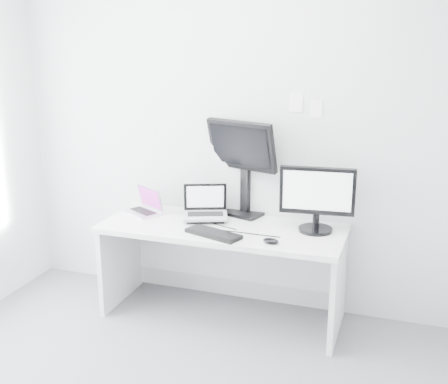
{
  "coord_description": "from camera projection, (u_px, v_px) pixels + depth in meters",
  "views": [
    {
      "loc": [
        1.29,
        -2.52,
        2.12
      ],
      "look_at": [
        0.02,
        1.23,
        1.0
      ],
      "focal_mm": 45.74,
      "sensor_mm": 36.0,
      "label": 1
    }
  ],
  "objects": [
    {
      "name": "speaker",
      "position": [
        197.0,
        202.0,
        4.48
      ],
      "size": [
        0.09,
        0.09,
        0.18
      ],
      "primitive_type": "cube",
      "rotation": [
        0.0,
        0.0,
        -0.03
      ],
      "color": "black",
      "rests_on": "desk"
    },
    {
      "name": "keyboard",
      "position": [
        213.0,
        234.0,
        4.02
      ],
      "size": [
        0.44,
        0.27,
        0.03
      ],
      "primitive_type": "cube",
      "rotation": [
        0.0,
        0.0,
        -0.33
      ],
      "color": "black",
      "rests_on": "desk"
    },
    {
      "name": "macbook",
      "position": [
        141.0,
        200.0,
        4.47
      ],
      "size": [
        0.36,
        0.34,
        0.22
      ],
      "primitive_type": "cube",
      "rotation": [
        0.0,
        0.0,
        -0.51
      ],
      "color": "silver",
      "rests_on": "desk"
    },
    {
      "name": "samsung_monitor",
      "position": [
        317.0,
        199.0,
        4.04
      ],
      "size": [
        0.56,
        0.3,
        0.49
      ],
      "primitive_type": "cube",
      "rotation": [
        0.0,
        0.0,
        0.11
      ],
      "color": "black",
      "rests_on": "desk"
    },
    {
      "name": "back_wall",
      "position": [
        237.0,
        135.0,
        4.36
      ],
      "size": [
        3.6,
        0.0,
        3.6
      ],
      "primitive_type": "plane",
      "rotation": [
        1.57,
        0.0,
        0.0
      ],
      "color": "silver",
      "rests_on": "ground"
    },
    {
      "name": "wall_note_1",
      "position": [
        316.0,
        109.0,
        4.11
      ],
      "size": [
        0.09,
        0.0,
        0.13
      ],
      "primitive_type": "cube",
      "color": "white",
      "rests_on": "back_wall"
    },
    {
      "name": "dell_laptop",
      "position": [
        205.0,
        203.0,
        4.3
      ],
      "size": [
        0.4,
        0.36,
        0.27
      ],
      "primitive_type": "cube",
      "rotation": [
        0.0,
        0.0,
        0.36
      ],
      "color": "silver",
      "rests_on": "desk"
    },
    {
      "name": "rear_monitor",
      "position": [
        243.0,
        167.0,
        4.37
      ],
      "size": [
        0.6,
        0.37,
        0.77
      ],
      "primitive_type": "cube",
      "rotation": [
        0.0,
        0.0,
        -0.31
      ],
      "color": "black",
      "rests_on": "desk"
    },
    {
      "name": "desk",
      "position": [
        222.0,
        272.0,
        4.31
      ],
      "size": [
        1.8,
        0.7,
        0.73
      ],
      "primitive_type": "cube",
      "color": "white",
      "rests_on": "ground"
    },
    {
      "name": "wall_note_0",
      "position": [
        296.0,
        102.0,
        4.14
      ],
      "size": [
        0.1,
        0.0,
        0.14
      ],
      "primitive_type": "cube",
      "color": "white",
      "rests_on": "back_wall"
    },
    {
      "name": "mouse",
      "position": [
        271.0,
        241.0,
        3.87
      ],
      "size": [
        0.12,
        0.08,
        0.04
      ],
      "primitive_type": "ellipsoid",
      "rotation": [
        0.0,
        0.0,
        -0.13
      ],
      "color": "black",
      "rests_on": "desk"
    }
  ]
}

